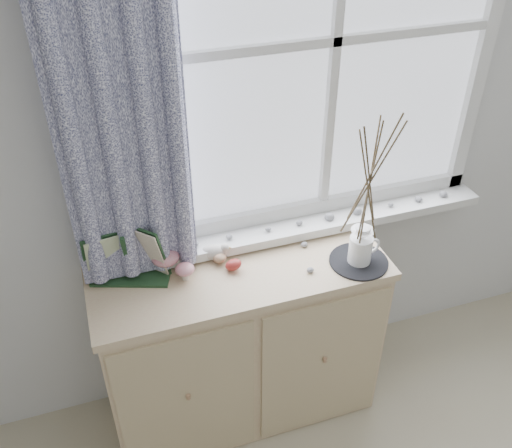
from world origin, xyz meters
name	(u,v)px	position (x,y,z in m)	size (l,w,h in m)	color
sideboard	(242,344)	(-0.15, 1.75, 0.43)	(1.20, 0.45, 0.85)	beige
botanical_book	(128,260)	(-0.57, 1.81, 0.97)	(0.35, 0.13, 0.24)	#1D3C20
toadstool_cluster	(170,261)	(-0.41, 1.82, 0.91)	(0.15, 0.16, 0.10)	beige
wooden_eggs	(219,257)	(-0.21, 1.83, 0.88)	(0.13, 0.17, 0.07)	#A27A5A
songbird_figurine	(214,251)	(-0.23, 1.86, 0.89)	(0.14, 0.07, 0.08)	beige
crocheted_doily	(359,261)	(0.32, 1.65, 0.85)	(0.24, 0.24, 0.01)	black
twig_pitcher	(370,176)	(0.32, 1.65, 1.26)	(0.26, 0.26, 0.71)	white
sideboard_pebbles	(311,254)	(0.15, 1.75, 0.86)	(0.33, 0.23, 0.02)	gray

